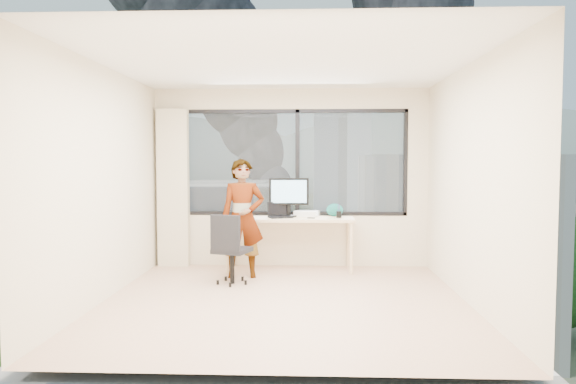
{
  "coord_description": "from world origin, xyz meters",
  "views": [
    {
      "loc": [
        0.26,
        -5.67,
        1.55
      ],
      "look_at": [
        0.0,
        1.0,
        1.15
      ],
      "focal_mm": 32.5,
      "sensor_mm": 36.0,
      "label": 1
    }
  ],
  "objects_px": {
    "desk": "(290,244)",
    "monitor": "(289,197)",
    "laptop": "(280,211)",
    "person": "(243,218)",
    "chair": "(232,248)",
    "handbag": "(335,210)",
    "game_console": "(307,213)"
  },
  "relations": [
    {
      "from": "desk",
      "to": "monitor",
      "type": "relative_size",
      "value": 3.19
    },
    {
      "from": "laptop",
      "to": "person",
      "type": "bearing_deg",
      "value": -158.37
    },
    {
      "from": "chair",
      "to": "monitor",
      "type": "relative_size",
      "value": 1.61
    },
    {
      "from": "monitor",
      "to": "handbag",
      "type": "relative_size",
      "value": 2.36
    },
    {
      "from": "chair",
      "to": "person",
      "type": "distance_m",
      "value": 0.52
    },
    {
      "from": "chair",
      "to": "person",
      "type": "xyz_separation_m",
      "value": [
        0.09,
        0.39,
        0.33
      ]
    },
    {
      "from": "chair",
      "to": "game_console",
      "type": "bearing_deg",
      "value": 66.73
    },
    {
      "from": "chair",
      "to": "person",
      "type": "height_order",
      "value": "person"
    },
    {
      "from": "game_console",
      "to": "handbag",
      "type": "relative_size",
      "value": 1.37
    },
    {
      "from": "game_console",
      "to": "handbag",
      "type": "xyz_separation_m",
      "value": [
        0.4,
        -0.02,
        0.05
      ]
    },
    {
      "from": "chair",
      "to": "handbag",
      "type": "xyz_separation_m",
      "value": [
        1.34,
        1.04,
        0.39
      ]
    },
    {
      "from": "person",
      "to": "laptop",
      "type": "distance_m",
      "value": 0.64
    },
    {
      "from": "game_console",
      "to": "laptop",
      "type": "height_order",
      "value": "laptop"
    },
    {
      "from": "game_console",
      "to": "person",
      "type": "bearing_deg",
      "value": -127.07
    },
    {
      "from": "monitor",
      "to": "handbag",
      "type": "height_order",
      "value": "monitor"
    },
    {
      "from": "monitor",
      "to": "laptop",
      "type": "bearing_deg",
      "value": -136.69
    },
    {
      "from": "monitor",
      "to": "game_console",
      "type": "relative_size",
      "value": 1.72
    },
    {
      "from": "person",
      "to": "handbag",
      "type": "distance_m",
      "value": 1.41
    },
    {
      "from": "desk",
      "to": "laptop",
      "type": "relative_size",
      "value": 5.44
    },
    {
      "from": "monitor",
      "to": "game_console",
      "type": "bearing_deg",
      "value": 19.7
    },
    {
      "from": "desk",
      "to": "person",
      "type": "relative_size",
      "value": 1.14
    },
    {
      "from": "desk",
      "to": "chair",
      "type": "height_order",
      "value": "chair"
    },
    {
      "from": "person",
      "to": "game_console",
      "type": "relative_size",
      "value": 4.8
    },
    {
      "from": "laptop",
      "to": "chair",
      "type": "bearing_deg",
      "value": -144.71
    },
    {
      "from": "chair",
      "to": "game_console",
      "type": "height_order",
      "value": "chair"
    },
    {
      "from": "chair",
      "to": "laptop",
      "type": "bearing_deg",
      "value": 73.68
    },
    {
      "from": "chair",
      "to": "monitor",
      "type": "xyz_separation_m",
      "value": [
        0.68,
        0.94,
        0.58
      ]
    },
    {
      "from": "chair",
      "to": "laptop",
      "type": "distance_m",
      "value": 1.07
    },
    {
      "from": "monitor",
      "to": "laptop",
      "type": "height_order",
      "value": "monitor"
    },
    {
      "from": "chair",
      "to": "person",
      "type": "relative_size",
      "value": 0.58
    },
    {
      "from": "game_console",
      "to": "desk",
      "type": "bearing_deg",
      "value": -126.17
    },
    {
      "from": "person",
      "to": "laptop",
      "type": "relative_size",
      "value": 4.76
    }
  ]
}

